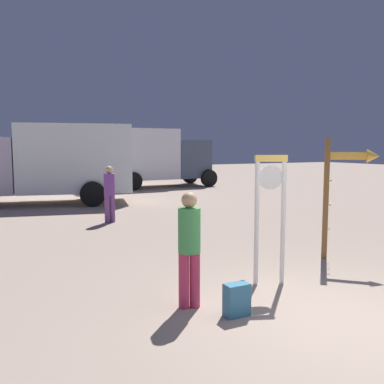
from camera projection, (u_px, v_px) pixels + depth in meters
ground_plane at (342, 322)px, 5.06m from camera, size 80.00×80.00×0.00m
standing_clock at (270, 205)px, 6.35m from camera, size 0.49×0.26×2.00m
arrow_sign at (344, 180)px, 7.71m from camera, size 0.80×0.79×2.30m
person_near_clock at (189, 244)px, 5.43m from camera, size 0.30×0.30×1.54m
backpack at (236, 300)px, 5.23m from camera, size 0.32×0.22×0.42m
person_distant at (109, 191)px, 11.63m from camera, size 0.31×0.31×1.59m
box_truck_near at (56, 161)px, 15.51m from camera, size 6.37×3.79×2.94m
box_truck_far at (150, 156)px, 21.84m from camera, size 6.27×2.60×3.04m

